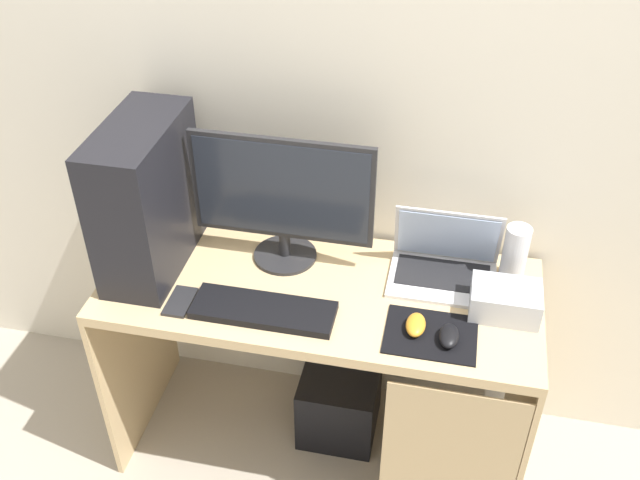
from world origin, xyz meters
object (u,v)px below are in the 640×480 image
pc_tower (146,198)px  mouse_left (416,325)px  mouse_right (449,336)px  monitor (282,198)px  subwoofer (339,402)px  keyboard (264,310)px  projector (505,300)px  laptop (444,264)px  cell_phone (180,302)px  speaker (515,254)px

pc_tower → mouse_left: size_ratio=5.01×
pc_tower → mouse_right: 0.98m
monitor → subwoofer: monitor is taller
subwoofer → keyboard: bearing=-129.8°
projector → subwoofer: size_ratio=0.73×
pc_tower → monitor: 0.41m
laptop → mouse_right: bearing=-82.7°
mouse_left → mouse_right: 0.10m
pc_tower → mouse_left: (0.84, -0.15, -0.22)m
mouse_left → cell_phone: (-0.70, -0.03, -0.02)m
pc_tower → monitor: (0.40, 0.10, -0.01)m
cell_phone → keyboard: bearing=1.7°
keyboard → cell_phone: (-0.26, -0.01, -0.01)m
speaker → mouse_right: size_ratio=1.98×
speaker → mouse_right: 0.37m
monitor → laptop: bearing=2.1°
keyboard → subwoofer: size_ratio=1.54×
pc_tower → projector: (1.09, -0.01, -0.20)m
speaker → cell_phone: bearing=-161.5°
mouse_right → subwoofer: bearing=145.6°
monitor → cell_phone: bearing=-132.8°
monitor → mouse_right: 0.64m
projector → cell_phone: 0.96m
speaker → cell_phone: speaker is taller
speaker → projector: size_ratio=0.95×
speaker → pc_tower: bearing=-172.5°
speaker → projector: bearing=-97.1°
speaker → mouse_left: bearing=-132.0°
mouse_left → pc_tower: bearing=170.1°
monitor → mouse_right: bearing=-26.5°
cell_phone → subwoofer: (0.45, 0.24, -0.62)m
projector → pc_tower: bearing=179.2°
cell_phone → subwoofer: size_ratio=0.48×
speaker → cell_phone: 1.02m
pc_tower → keyboard: size_ratio=1.14×
pc_tower → laptop: 0.93m
projector → keyboard: (-0.69, -0.15, -0.03)m
speaker → mouse_left: speaker is taller
speaker → keyboard: (-0.71, -0.31, -0.08)m
keyboard → subwoofer: bearing=50.2°
projector → keyboard: 0.70m
projector → keyboard: size_ratio=0.48×
cell_phone → laptop: bearing=21.1°
pc_tower → mouse_left: 0.88m
projector → mouse_right: (-0.15, -0.16, -0.02)m
speaker → keyboard: size_ratio=0.45×
speaker → projector: 0.17m
monitor → speaker: monitor is taller
laptop → projector: bearing=-35.0°
pc_tower → keyboard: bearing=-22.7°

